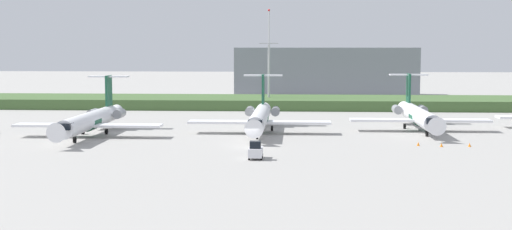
{
  "coord_description": "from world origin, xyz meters",
  "views": [
    {
      "loc": [
        6.5,
        -93.72,
        13.96
      ],
      "look_at": [
        0.0,
        14.7,
        3.0
      ],
      "focal_mm": 47.99,
      "sensor_mm": 36.0,
      "label": 1
    }
  ],
  "objects_px": {
    "safety_cone_front_marker": "(418,144)",
    "safety_cone_rear_marker": "(470,145)",
    "regional_jet_fourth": "(418,115)",
    "antenna_mast": "(269,67)",
    "regional_jet_third": "(260,117)",
    "regional_jet_second": "(91,120)",
    "safety_cone_mid_marker": "(441,145)",
    "baggage_tug": "(256,151)"
  },
  "relations": [
    {
      "from": "regional_jet_second",
      "to": "antenna_mast",
      "type": "xyz_separation_m",
      "value": [
        25.62,
        52.13,
        6.75
      ]
    },
    {
      "from": "antenna_mast",
      "to": "baggage_tug",
      "type": "bearing_deg",
      "value": -88.93
    },
    {
      "from": "baggage_tug",
      "to": "safety_cone_mid_marker",
      "type": "relative_size",
      "value": 5.82
    },
    {
      "from": "regional_jet_second",
      "to": "safety_cone_front_marker",
      "type": "bearing_deg",
      "value": -9.09
    },
    {
      "from": "regional_jet_second",
      "to": "antenna_mast",
      "type": "distance_m",
      "value": 58.48
    },
    {
      "from": "regional_jet_second",
      "to": "regional_jet_fourth",
      "type": "distance_m",
      "value": 53.27
    },
    {
      "from": "regional_jet_second",
      "to": "safety_cone_front_marker",
      "type": "distance_m",
      "value": 49.81
    },
    {
      "from": "regional_jet_fourth",
      "to": "antenna_mast",
      "type": "height_order",
      "value": "antenna_mast"
    },
    {
      "from": "regional_jet_second",
      "to": "safety_cone_rear_marker",
      "type": "xyz_separation_m",
      "value": [
        56.12,
        -8.31,
        -2.26
      ]
    },
    {
      "from": "regional_jet_third",
      "to": "safety_cone_mid_marker",
      "type": "bearing_deg",
      "value": -29.2
    },
    {
      "from": "regional_jet_second",
      "to": "baggage_tug",
      "type": "xyz_separation_m",
      "value": [
        26.97,
        -20.39,
        -1.53
      ]
    },
    {
      "from": "regional_jet_third",
      "to": "regional_jet_fourth",
      "type": "height_order",
      "value": "same"
    },
    {
      "from": "regional_jet_third",
      "to": "regional_jet_fourth",
      "type": "bearing_deg",
      "value": 9.77
    },
    {
      "from": "antenna_mast",
      "to": "safety_cone_mid_marker",
      "type": "xyz_separation_m",
      "value": [
        26.57,
        -60.78,
        -9.01
      ]
    },
    {
      "from": "regional_jet_third",
      "to": "safety_cone_rear_marker",
      "type": "height_order",
      "value": "regional_jet_third"
    },
    {
      "from": "safety_cone_front_marker",
      "to": "safety_cone_rear_marker",
      "type": "relative_size",
      "value": 1.0
    },
    {
      "from": "regional_jet_third",
      "to": "antenna_mast",
      "type": "bearing_deg",
      "value": 90.58
    },
    {
      "from": "safety_cone_front_marker",
      "to": "safety_cone_mid_marker",
      "type": "distance_m",
      "value": 3.15
    },
    {
      "from": "antenna_mast",
      "to": "regional_jet_fourth",
      "type": "bearing_deg",
      "value": -57.44
    },
    {
      "from": "regional_jet_fourth",
      "to": "safety_cone_front_marker",
      "type": "distance_m",
      "value": 18.71
    },
    {
      "from": "safety_cone_front_marker",
      "to": "safety_cone_mid_marker",
      "type": "xyz_separation_m",
      "value": [
        3.05,
        -0.78,
        0.0
      ]
    },
    {
      "from": "baggage_tug",
      "to": "safety_cone_mid_marker",
      "type": "xyz_separation_m",
      "value": [
        25.21,
        11.74,
        -0.73
      ]
    },
    {
      "from": "regional_jet_fourth",
      "to": "antenna_mast",
      "type": "relative_size",
      "value": 1.39
    },
    {
      "from": "regional_jet_second",
      "to": "regional_jet_fourth",
      "type": "xyz_separation_m",
      "value": [
        52.24,
        10.45,
        0.0
      ]
    },
    {
      "from": "safety_cone_mid_marker",
      "to": "safety_cone_rear_marker",
      "type": "relative_size",
      "value": 1.0
    },
    {
      "from": "regional_jet_second",
      "to": "antenna_mast",
      "type": "bearing_deg",
      "value": 63.83
    },
    {
      "from": "regional_jet_fourth",
      "to": "safety_cone_front_marker",
      "type": "xyz_separation_m",
      "value": [
        -3.1,
        -18.31,
        -2.26
      ]
    },
    {
      "from": "safety_cone_front_marker",
      "to": "regional_jet_fourth",
      "type": "bearing_deg",
      "value": 80.39
    },
    {
      "from": "regional_jet_second",
      "to": "regional_jet_third",
      "type": "xyz_separation_m",
      "value": [
        26.08,
        5.94,
        0.0
      ]
    },
    {
      "from": "baggage_tug",
      "to": "safety_cone_mid_marker",
      "type": "bearing_deg",
      "value": 24.97
    },
    {
      "from": "safety_cone_front_marker",
      "to": "safety_cone_mid_marker",
      "type": "bearing_deg",
      "value": -14.41
    },
    {
      "from": "safety_cone_front_marker",
      "to": "antenna_mast",
      "type": "bearing_deg",
      "value": 111.41
    },
    {
      "from": "safety_cone_rear_marker",
      "to": "baggage_tug",
      "type": "bearing_deg",
      "value": -157.5
    },
    {
      "from": "antenna_mast",
      "to": "safety_cone_mid_marker",
      "type": "bearing_deg",
      "value": -66.39
    },
    {
      "from": "regional_jet_second",
      "to": "safety_cone_mid_marker",
      "type": "bearing_deg",
      "value": -9.41
    },
    {
      "from": "regional_jet_second",
      "to": "baggage_tug",
      "type": "height_order",
      "value": "regional_jet_second"
    },
    {
      "from": "safety_cone_mid_marker",
      "to": "safety_cone_rear_marker",
      "type": "bearing_deg",
      "value": 4.83
    },
    {
      "from": "safety_cone_front_marker",
      "to": "safety_cone_rear_marker",
      "type": "distance_m",
      "value": 6.99
    },
    {
      "from": "regional_jet_fourth",
      "to": "baggage_tug",
      "type": "xyz_separation_m",
      "value": [
        -25.27,
        -30.83,
        -1.53
      ]
    },
    {
      "from": "regional_jet_fourth",
      "to": "safety_cone_mid_marker",
      "type": "height_order",
      "value": "regional_jet_fourth"
    },
    {
      "from": "regional_jet_second",
      "to": "safety_cone_mid_marker",
      "type": "distance_m",
      "value": 52.94
    },
    {
      "from": "regional_jet_fourth",
      "to": "antenna_mast",
      "type": "distance_m",
      "value": 49.92
    }
  ]
}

